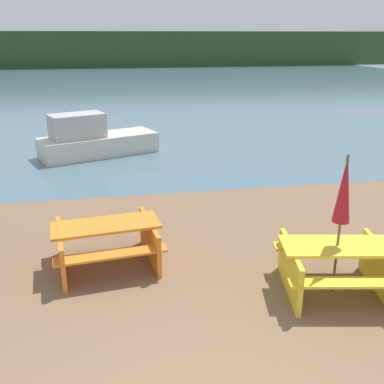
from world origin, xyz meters
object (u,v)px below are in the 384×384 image
(umbrella_crimson, at_px, (344,191))
(picnic_table_yellow, at_px, (335,263))
(picnic_table_orange, at_px, (107,240))
(boat, at_px, (93,140))

(umbrella_crimson, bearing_deg, picnic_table_yellow, 0.00)
(picnic_table_orange, bearing_deg, boat, 93.05)
(picnic_table_yellow, relative_size, umbrella_crimson, 0.87)
(umbrella_crimson, height_order, boat, umbrella_crimson)
(boat, bearing_deg, picnic_table_yellow, -88.36)
(picnic_table_yellow, bearing_deg, boat, 112.79)
(picnic_table_orange, bearing_deg, umbrella_crimson, -23.09)
(umbrella_crimson, xyz_separation_m, boat, (-3.69, 8.78, -1.09))
(picnic_table_orange, bearing_deg, picnic_table_yellow, -23.09)
(umbrella_crimson, relative_size, boat, 0.55)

